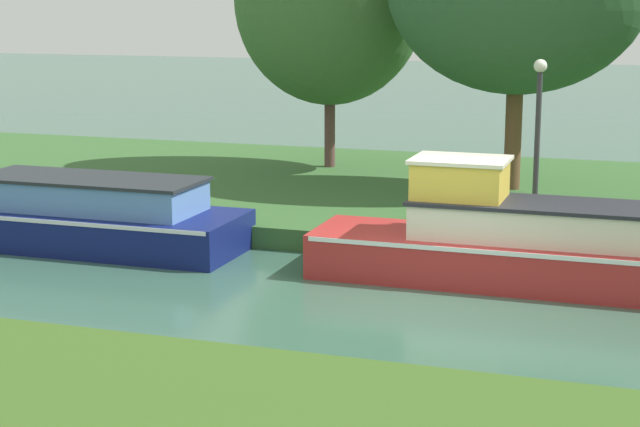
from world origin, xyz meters
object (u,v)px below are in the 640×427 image
Objects in this scene: red_narrowboat at (615,251)px; mooring_post_near at (104,191)px; lamp_post at (538,120)px; navy_barge at (79,217)px.

red_narrowboat is 13.59× the size of mooring_post_near.
red_narrowboat is 3.65m from lamp_post.
lamp_post is at bearing 118.58° from red_narrowboat.
mooring_post_near is at bearing -169.86° from lamp_post.
navy_barge is at bearing -159.55° from lamp_post.
red_narrowboat is at bearing -0.00° from navy_barge.
navy_barge is at bearing -77.21° from mooring_post_near.
lamp_post is 4.29× the size of mooring_post_near.
red_narrowboat is 9.72m from mooring_post_near.
red_narrowboat is at bearing -61.42° from lamp_post.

